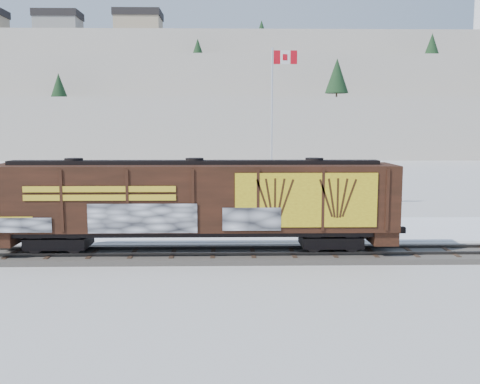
{
  "coord_description": "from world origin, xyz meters",
  "views": [
    {
      "loc": [
        -1.17,
        -26.41,
        6.61
      ],
      "look_at": [
        -0.58,
        3.0,
        2.96
      ],
      "focal_mm": 40.0,
      "sensor_mm": 36.0,
      "label": 1
    }
  ],
  "objects_px": {
    "car_silver": "(228,219)",
    "car_dark": "(324,216)",
    "hopper_railcar": "(195,200)",
    "flagpole": "(273,152)",
    "car_white": "(196,219)"
  },
  "relations": [
    {
      "from": "car_silver",
      "to": "car_dark",
      "type": "relative_size",
      "value": 0.87
    },
    {
      "from": "car_silver",
      "to": "car_dark",
      "type": "height_order",
      "value": "car_silver"
    },
    {
      "from": "car_dark",
      "to": "hopper_railcar",
      "type": "bearing_deg",
      "value": 134.26
    },
    {
      "from": "hopper_railcar",
      "to": "car_white",
      "type": "xyz_separation_m",
      "value": [
        -0.4,
        7.19,
        -2.22
      ]
    },
    {
      "from": "flagpole",
      "to": "car_dark",
      "type": "relative_size",
      "value": 2.7
    },
    {
      "from": "car_white",
      "to": "car_dark",
      "type": "bearing_deg",
      "value": -104.55
    },
    {
      "from": "flagpole",
      "to": "car_silver",
      "type": "height_order",
      "value": "flagpole"
    },
    {
      "from": "hopper_railcar",
      "to": "car_white",
      "type": "distance_m",
      "value": 7.53
    },
    {
      "from": "car_dark",
      "to": "car_silver",
      "type": "bearing_deg",
      "value": 97.6
    },
    {
      "from": "hopper_railcar",
      "to": "car_dark",
      "type": "xyz_separation_m",
      "value": [
        7.97,
        8.44,
        -2.25
      ]
    },
    {
      "from": "flagpole",
      "to": "car_silver",
      "type": "bearing_deg",
      "value": -117.27
    },
    {
      "from": "hopper_railcar",
      "to": "flagpole",
      "type": "xyz_separation_m",
      "value": [
        5.02,
        13.94,
        1.68
      ]
    },
    {
      "from": "car_silver",
      "to": "car_white",
      "type": "distance_m",
      "value": 2.0
    },
    {
      "from": "flagpole",
      "to": "car_dark",
      "type": "xyz_separation_m",
      "value": [
        2.96,
        -5.5,
        -3.93
      ]
    },
    {
      "from": "hopper_railcar",
      "to": "flagpole",
      "type": "height_order",
      "value": "flagpole"
    }
  ]
}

